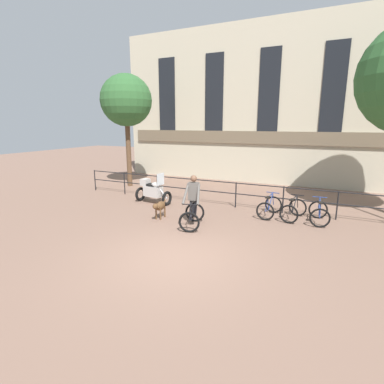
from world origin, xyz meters
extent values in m
plane|color=#7A5B4C|center=(0.00, 0.00, 0.00)|extent=(60.00, 60.00, 0.00)
cylinder|color=black|center=(-7.50, 5.20, 0.53)|extent=(0.05, 0.05, 1.05)
cylinder|color=black|center=(-5.62, 5.20, 0.53)|extent=(0.05, 0.05, 1.05)
cylinder|color=black|center=(-3.75, 5.20, 0.53)|extent=(0.05, 0.05, 1.05)
cylinder|color=black|center=(-1.88, 5.20, 0.53)|extent=(0.05, 0.05, 1.05)
cylinder|color=black|center=(0.00, 5.20, 0.53)|extent=(0.05, 0.05, 1.05)
cylinder|color=black|center=(1.88, 5.20, 0.53)|extent=(0.05, 0.05, 1.05)
cylinder|color=black|center=(3.75, 5.20, 0.53)|extent=(0.05, 0.05, 1.05)
cylinder|color=black|center=(0.00, 5.20, 1.02)|extent=(15.00, 0.04, 0.04)
cylinder|color=black|center=(0.00, 5.20, 0.58)|extent=(15.00, 0.04, 0.04)
cube|color=#BCB299|center=(0.00, 11.00, 4.38)|extent=(18.00, 0.60, 8.75)
cube|color=brown|center=(0.00, 10.64, 2.60)|extent=(17.10, 0.12, 0.70)
cube|color=black|center=(-6.30, 10.67, 4.81)|extent=(1.10, 0.06, 4.90)
cube|color=black|center=(-3.15, 10.67, 4.81)|extent=(1.10, 0.06, 4.90)
cube|color=black|center=(0.00, 10.67, 4.81)|extent=(1.10, 0.06, 4.90)
cube|color=black|center=(3.15, 10.67, 4.81)|extent=(1.10, 0.06, 4.90)
torus|color=black|center=(-0.45, 1.76, 0.34)|extent=(0.67, 0.25, 0.68)
torus|color=black|center=(-0.75, 2.82, 0.34)|extent=(0.67, 0.25, 0.68)
cylinder|color=black|center=(-0.57, 2.18, 0.58)|extent=(0.17, 0.48, 0.60)
cylinder|color=black|center=(-0.66, 2.50, 0.54)|extent=(0.10, 0.23, 0.52)
cylinder|color=black|center=(-0.59, 2.27, 0.83)|extent=(0.21, 0.65, 0.10)
cylinder|color=black|center=(-0.69, 2.61, 0.31)|extent=(0.15, 0.43, 0.08)
cylinder|color=black|center=(-0.72, 2.71, 0.57)|extent=(0.09, 0.26, 0.47)
cylinder|color=black|center=(-0.48, 1.86, 0.60)|extent=(0.09, 0.22, 0.54)
cylinder|color=black|center=(-0.51, 1.95, 0.87)|extent=(0.47, 0.16, 0.03)
cube|color=black|center=(-0.68, 2.59, 0.82)|extent=(0.18, 0.26, 0.05)
cube|color=#56514C|center=(-0.68, 2.59, 1.15)|extent=(0.41, 0.31, 0.60)
sphere|color=brown|center=(-0.68, 2.59, 1.59)|extent=(0.22, 0.22, 0.22)
cylinder|color=#56514C|center=(-0.80, 2.22, 1.14)|extent=(0.21, 0.72, 0.60)
cylinder|color=#56514C|center=(-0.39, 2.33, 1.14)|extent=(0.33, 0.70, 0.60)
cylinder|color=black|center=(-0.72, 2.48, 0.52)|extent=(0.21, 0.32, 0.69)
cylinder|color=black|center=(-0.59, 2.51, 0.58)|extent=(0.16, 0.32, 0.58)
ellipsoid|color=brown|center=(-2.04, 2.64, 0.47)|extent=(0.33, 0.60, 0.32)
cylinder|color=brown|center=(-2.01, 2.41, 0.49)|extent=(0.19, 0.19, 0.18)
sphere|color=brown|center=(-2.00, 2.25, 0.55)|extent=(0.20, 0.20, 0.20)
cone|color=brown|center=(-1.99, 2.16, 0.54)|extent=(0.12, 0.13, 0.11)
cylinder|color=brown|center=(-2.07, 2.98, 0.53)|extent=(0.08, 0.20, 0.12)
cylinder|color=brown|center=(-2.11, 2.45, 0.20)|extent=(0.06, 0.06, 0.40)
cylinder|color=brown|center=(-1.93, 2.47, 0.20)|extent=(0.06, 0.06, 0.40)
cylinder|color=brown|center=(-2.14, 2.82, 0.20)|extent=(0.06, 0.06, 0.40)
cylinder|color=brown|center=(-1.97, 2.83, 0.20)|extent=(0.06, 0.06, 0.40)
torus|color=black|center=(-2.69, 4.23, 0.31)|extent=(0.19, 0.63, 0.62)
torus|color=black|center=(-4.15, 4.41, 0.31)|extent=(0.19, 0.63, 0.62)
cube|color=#B7B2AD|center=(-3.42, 4.32, 0.53)|extent=(0.85, 0.49, 0.44)
ellipsoid|color=#B7B2AD|center=(-3.24, 4.30, 0.83)|extent=(0.51, 0.38, 0.24)
cube|color=black|center=(-3.52, 4.33, 0.80)|extent=(0.59, 0.37, 0.10)
cylinder|color=#B2B2B7|center=(-2.87, 4.25, 0.49)|extent=(0.42, 0.11, 0.41)
cube|color=silver|center=(-3.00, 4.27, 1.10)|extent=(0.08, 0.44, 0.50)
cube|color=#B7B2AD|center=(-3.84, 4.37, 0.89)|extent=(0.36, 0.40, 0.28)
torus|color=black|center=(1.55, 5.07, 0.33)|extent=(0.66, 0.12, 0.66)
torus|color=black|center=(1.45, 4.03, 0.33)|extent=(0.66, 0.12, 0.66)
cylinder|color=navy|center=(1.51, 4.67, 0.56)|extent=(0.07, 0.47, 0.58)
cylinder|color=navy|center=(1.48, 4.35, 0.53)|extent=(0.05, 0.22, 0.51)
cylinder|color=navy|center=(1.50, 4.57, 0.81)|extent=(0.09, 0.63, 0.10)
cylinder|color=navy|center=(1.47, 4.24, 0.31)|extent=(0.06, 0.42, 0.07)
cylinder|color=navy|center=(1.46, 4.14, 0.55)|extent=(0.05, 0.25, 0.46)
cylinder|color=navy|center=(1.54, 4.98, 0.59)|extent=(0.05, 0.21, 0.52)
cylinder|color=navy|center=(1.53, 4.88, 0.84)|extent=(0.48, 0.07, 0.03)
cube|color=black|center=(1.47, 4.26, 0.80)|extent=(0.14, 0.25, 0.05)
torus|color=black|center=(2.44, 5.07, 0.33)|extent=(0.66, 0.17, 0.66)
torus|color=black|center=(2.26, 4.03, 0.33)|extent=(0.66, 0.17, 0.66)
cylinder|color=black|center=(2.37, 4.66, 0.56)|extent=(0.11, 0.46, 0.58)
cylinder|color=black|center=(2.31, 4.35, 0.53)|extent=(0.07, 0.22, 0.51)
cylinder|color=black|center=(2.35, 4.57, 0.81)|extent=(0.14, 0.63, 0.10)
cylinder|color=black|center=(2.29, 4.24, 0.31)|extent=(0.10, 0.42, 0.07)
cylinder|color=black|center=(2.28, 4.15, 0.55)|extent=(0.06, 0.25, 0.46)
cylinder|color=black|center=(2.42, 4.97, 0.59)|extent=(0.06, 0.21, 0.52)
cylinder|color=black|center=(2.40, 4.88, 0.84)|extent=(0.48, 0.11, 0.03)
cube|color=black|center=(2.30, 4.26, 0.80)|extent=(0.16, 0.26, 0.05)
torus|color=black|center=(3.14, 5.07, 0.33)|extent=(0.66, 0.13, 0.66)
torus|color=black|center=(3.25, 4.03, 0.33)|extent=(0.66, 0.13, 0.66)
cylinder|color=navy|center=(3.18, 4.66, 0.56)|extent=(0.08, 0.47, 0.58)
cylinder|color=navy|center=(3.22, 4.35, 0.53)|extent=(0.05, 0.22, 0.51)
cylinder|color=navy|center=(3.19, 4.57, 0.81)|extent=(0.10, 0.63, 0.10)
cylinder|color=navy|center=(3.23, 4.24, 0.31)|extent=(0.07, 0.42, 0.07)
cylinder|color=navy|center=(3.24, 4.14, 0.55)|extent=(0.05, 0.25, 0.46)
cylinder|color=navy|center=(3.15, 4.98, 0.59)|extent=(0.05, 0.21, 0.52)
cylinder|color=navy|center=(3.16, 4.88, 0.84)|extent=(0.48, 0.08, 0.03)
cube|color=black|center=(3.23, 4.26, 0.80)|extent=(0.14, 0.25, 0.05)
cylinder|color=brown|center=(-6.61, 6.94, 1.91)|extent=(0.26, 0.26, 3.82)
sphere|color=#2D5B2D|center=(-6.61, 6.94, 4.55)|extent=(2.68, 2.68, 2.68)
camera|label=1|loc=(3.47, -6.30, 3.38)|focal=28.00mm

